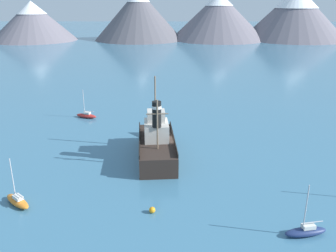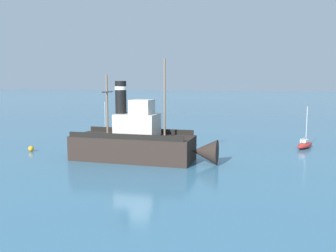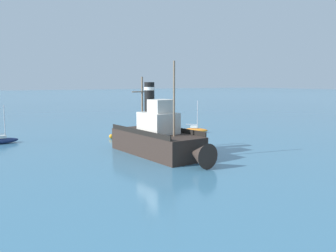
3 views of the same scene
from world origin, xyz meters
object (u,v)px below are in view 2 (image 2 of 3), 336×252
old_tugboat (139,142)px  sailboat_red (305,145)px  sailboat_orange (103,133)px  mooring_buoy (31,149)px

old_tugboat → sailboat_red: size_ratio=2.99×
old_tugboat → sailboat_orange: old_tugboat is taller
old_tugboat → sailboat_red: bearing=129.6°
sailboat_red → mooring_buoy: sailboat_red is taller
sailboat_orange → mooring_buoy: size_ratio=8.07×
old_tugboat → sailboat_orange: size_ratio=2.99×
old_tugboat → sailboat_red: old_tugboat is taller
old_tugboat → mooring_buoy: old_tugboat is taller
sailboat_red → mooring_buoy: (12.95, -28.63, -0.12)m
mooring_buoy → sailboat_orange: bearing=174.7°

